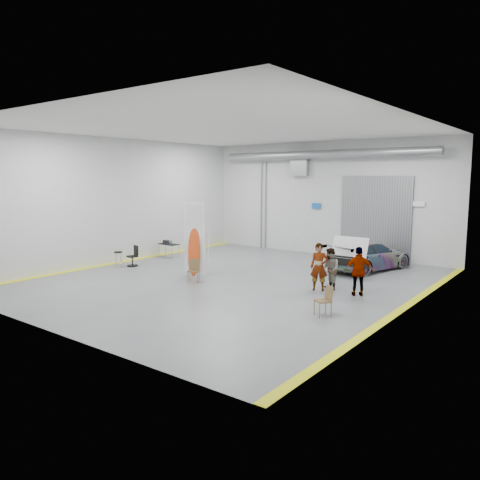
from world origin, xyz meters
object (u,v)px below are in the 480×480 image
Objects in this scene: shop_stool at (118,260)px; person_b at (330,269)px; person_c at (359,271)px; sedan_car at (369,255)px; work_table at (168,244)px; surfboard_display at (192,244)px; folding_chair_near at (194,275)px; office_chair at (133,257)px; person_a at (319,267)px; folding_chair_far at (323,307)px.

person_b is at bearing 11.74° from shop_stool.
shop_stool is (-10.84, -1.85, -0.50)m from person_c.
person_b is at bearing 109.29° from sedan_car.
person_b is 10.06m from work_table.
surfboard_display is (-5.48, -5.70, 0.68)m from sedan_car.
work_table is (-0.30, 3.45, 0.32)m from shop_stool.
person_b is at bearing -8.41° from folding_chair_near.
person_c is 10.71m from office_chair.
work_table is at bearing 115.27° from office_chair.
surfboard_display reaches higher than office_chair.
shop_stool is at bearing 167.64° from person_a.
work_table is at bearing 127.87° from surfboard_display.
shop_stool is (-3.85, -0.85, -0.95)m from surfboard_display.
folding_chair_near is 4.80m from shop_stool.
person_a is 1.12× the size of person_b.
shop_stool is at bearing -147.91° from folding_chair_far.
person_a is 9.22m from office_chair.
shop_stool is at bearing -128.57° from person_b.
folding_chair_near is at bearing -65.28° from surfboard_display.
surfboard_display is at bearing -22.96° from person_c.
folding_chair_near is at bearing -34.84° from work_table.
sedan_car is 2.58× the size of person_c.
person_b reaches higher than folding_chair_near.
sedan_car is 5.95× the size of shop_stool.
folding_chair_far is 0.97× the size of office_chair.
sedan_car reaches higher than shop_stool.
work_table is at bearing 33.04° from sedan_car.
surfboard_display is at bearing 166.16° from person_a.
folding_chair_near is 6.24m from folding_chair_far.
person_c is at bearing -17.49° from person_a.
person_a reaches higher than sedan_car.
person_c is at bearing 32.12° from person_b.
sedan_car is at bearing -103.32° from person_c.
surfboard_display is at bearing 12.47° from shop_stool.
office_chair reaches higher than folding_chair_far.
person_c is at bearing -11.99° from surfboard_display.
surfboard_display reaches higher than folding_chair_near.
sedan_car is at bearing 35.07° from shop_stool.
sedan_car is 7.94m from surfboard_display.
person_a reaches higher than folding_chair_far.
surfboard_display is at bearing 102.98° from folding_chair_near.
work_table is (-11.27, 4.53, 0.41)m from folding_chair_far.
person_c is 0.53× the size of surfboard_display.
surfboard_display is 1.70m from folding_chair_near.
shop_stool is at bearing 146.93° from folding_chair_near.
office_chair is at bearing 138.13° from folding_chair_near.
work_table is 1.20× the size of office_chair.
office_chair is (-10.64, -1.14, -0.46)m from person_c.
folding_chair_far is (1.31, -3.09, -0.50)m from person_b.
folding_chair_far is (6.17, -0.98, 0.00)m from folding_chair_near.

